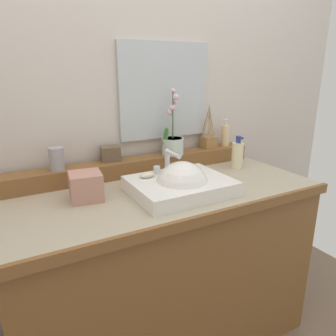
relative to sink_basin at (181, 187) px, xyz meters
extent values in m
cube|color=beige|center=(-0.05, 0.54, 0.38)|extent=(2.99, 0.20, 2.52)
cube|color=brown|center=(-0.05, 0.10, -0.47)|extent=(1.41, 0.64, 0.81)
cube|color=#AEA389|center=(-0.05, 0.10, -0.05)|extent=(1.43, 0.66, 0.04)
cube|color=brown|center=(-0.05, -0.23, -0.05)|extent=(1.43, 0.02, 0.04)
cube|color=brown|center=(-0.05, 0.36, 0.01)|extent=(1.35, 0.12, 0.08)
cube|color=white|center=(0.00, 0.01, 0.00)|extent=(0.43, 0.34, 0.06)
sphere|color=white|center=(0.00, -0.01, 0.00)|extent=(0.24, 0.24, 0.24)
cylinder|color=silver|center=(0.00, 0.13, 0.08)|extent=(0.02, 0.02, 0.10)
cylinder|color=silver|center=(0.00, 0.07, 0.13)|extent=(0.02, 0.11, 0.02)
sphere|color=silver|center=(0.00, 0.13, 0.13)|extent=(0.03, 0.03, 0.03)
cylinder|color=silver|center=(-0.06, 0.13, 0.05)|extent=(0.03, 0.03, 0.04)
cylinder|color=silver|center=(0.05, 0.13, 0.05)|extent=(0.03, 0.03, 0.04)
ellipsoid|color=beige|center=(-0.12, 0.10, 0.05)|extent=(0.07, 0.04, 0.02)
cylinder|color=silver|center=(0.15, 0.34, 0.10)|extent=(0.12, 0.12, 0.09)
cylinder|color=tan|center=(0.15, 0.34, 0.14)|extent=(0.10, 0.10, 0.01)
cylinder|color=#476B38|center=(0.15, 0.34, 0.27)|extent=(0.01, 0.01, 0.25)
ellipsoid|color=#387033|center=(0.10, 0.33, 0.16)|extent=(0.03, 0.03, 0.09)
ellipsoid|color=#387033|center=(0.10, 0.34, 0.16)|extent=(0.03, 0.03, 0.10)
sphere|color=silver|center=(0.15, 0.36, 0.28)|extent=(0.03, 0.03, 0.03)
sphere|color=silver|center=(0.15, 0.34, 0.31)|extent=(0.03, 0.03, 0.03)
sphere|color=silver|center=(0.17, 0.36, 0.33)|extent=(0.03, 0.03, 0.03)
sphere|color=silver|center=(0.15, 0.31, 0.36)|extent=(0.03, 0.03, 0.03)
sphere|color=silver|center=(0.16, 0.36, 0.39)|extent=(0.03, 0.03, 0.03)
cylinder|color=beige|center=(0.53, 0.36, 0.11)|extent=(0.05, 0.05, 0.12)
cylinder|color=silver|center=(0.53, 0.36, 0.19)|extent=(0.02, 0.02, 0.02)
cylinder|color=silver|center=(0.53, 0.36, 0.20)|extent=(0.02, 0.02, 0.02)
cylinder|color=silver|center=(0.53, 0.35, 0.21)|extent=(0.01, 0.03, 0.01)
cylinder|color=#9F98A1|center=(-0.46, 0.34, 0.11)|extent=(0.07, 0.07, 0.11)
cube|color=#9C6F3F|center=(0.41, 0.37, 0.09)|extent=(0.08, 0.08, 0.07)
cylinder|color=#9E7A4C|center=(0.42, 0.37, 0.19)|extent=(0.03, 0.01, 0.16)
cylinder|color=#9E7A4C|center=(0.42, 0.38, 0.18)|extent=(0.03, 0.03, 0.15)
cylinder|color=#9E7A4C|center=(0.40, 0.40, 0.21)|extent=(0.01, 0.06, 0.19)
cylinder|color=#9E7A4C|center=(0.39, 0.38, 0.20)|extent=(0.03, 0.03, 0.17)
cylinder|color=#9E7A4C|center=(0.38, 0.36, 0.18)|extent=(0.05, 0.01, 0.13)
cylinder|color=#9E7A4C|center=(0.40, 0.35, 0.18)|extent=(0.03, 0.03, 0.14)
cylinder|color=#9E7A4C|center=(0.41, 0.34, 0.20)|extent=(0.01, 0.05, 0.18)
cylinder|color=#9E7A4C|center=(0.42, 0.36, 0.20)|extent=(0.02, 0.02, 0.18)
cube|color=brown|center=(-0.19, 0.38, 0.09)|extent=(0.11, 0.09, 0.07)
cylinder|color=beige|center=(0.47, 0.18, 0.04)|extent=(0.06, 0.06, 0.14)
cylinder|color=navy|center=(0.47, 0.18, 0.12)|extent=(0.03, 0.03, 0.02)
cylinder|color=navy|center=(0.47, 0.18, 0.14)|extent=(0.03, 0.03, 0.02)
cylinder|color=navy|center=(0.47, 0.16, 0.14)|extent=(0.01, 0.03, 0.01)
cube|color=tan|center=(-0.39, 0.13, 0.03)|extent=(0.15, 0.15, 0.12)
cube|color=silver|center=(0.15, 0.42, 0.38)|extent=(0.52, 0.02, 0.50)
camera|label=1|loc=(-0.68, -1.12, 0.50)|focal=33.93mm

